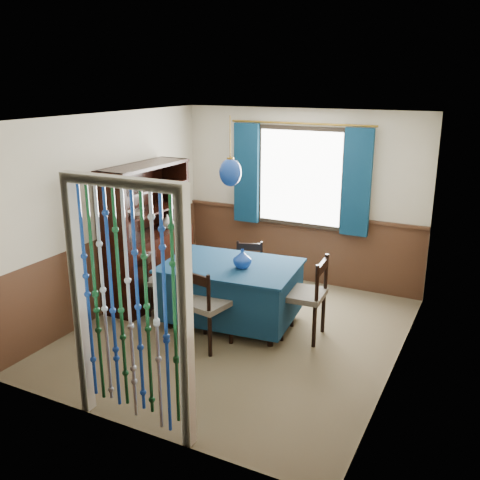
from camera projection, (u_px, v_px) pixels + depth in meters
The scene contains 22 objects.
floor at pixel (238, 333), 6.31m from camera, with size 4.00×4.00×0.00m, color brown.
ceiling at pixel (238, 117), 5.59m from camera, with size 4.00×4.00×0.00m, color silver.
wall_back at pixel (301, 197), 7.66m from camera, with size 3.60×3.60×0.00m, color beige.
wall_front at pixel (124, 294), 4.24m from camera, with size 3.60×3.60×0.00m, color beige.
wall_left at pixel (111, 214), 6.73m from camera, with size 4.00×4.00×0.00m, color beige.
wall_right at pixel (403, 255), 5.18m from camera, with size 4.00×4.00×0.00m, color beige.
wainscot_back at pixel (299, 248), 7.86m from camera, with size 3.60×3.60×0.00m, color #482B1B.
wainscot_front at pixel (130, 376), 4.47m from camera, with size 3.60×3.60×0.00m, color #482B1B.
wainscot_left at pixel (116, 270), 6.94m from camera, with size 4.00×4.00×0.00m, color #482B1B.
wainscot_right at pixel (395, 325), 5.40m from camera, with size 4.00×4.00×0.00m, color #482B1B.
window at pixel (300, 177), 7.53m from camera, with size 1.32×0.12×1.42m, color black.
doorway at pixel (130, 314), 4.35m from camera, with size 1.16×0.12×2.18m, color silver, non-canonical shape.
dining_table at pixel (231, 289), 6.46m from camera, with size 1.69×1.25×0.76m.
chair_near at pixel (205, 305), 5.88m from camera, with size 0.54×0.52×0.94m.
chair_far at pixel (248, 271), 7.10m from camera, with size 0.51×0.50×0.81m.
chair_left at pixel (162, 280), 6.77m from camera, with size 0.48×0.49×0.82m.
chair_right at pixel (306, 296), 6.09m from camera, with size 0.49×0.51×0.97m.
sideboard at pixel (148, 255), 7.12m from camera, with size 0.52×1.42×1.84m.
pendant_lamp at pixel (230, 172), 6.05m from camera, with size 0.26×0.26×0.79m.
vase_table at pixel (242, 259), 6.23m from camera, with size 0.20×0.20×0.21m, color navy.
bowl_shelf at pixel (134, 213), 6.63m from camera, with size 0.23×0.23×0.06m, color beige.
vase_sideboard at pixel (167, 220), 7.31m from camera, with size 0.20×0.20×0.21m, color beige.
Camera 1 is at (2.60, -5.10, 2.89)m, focal length 40.00 mm.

